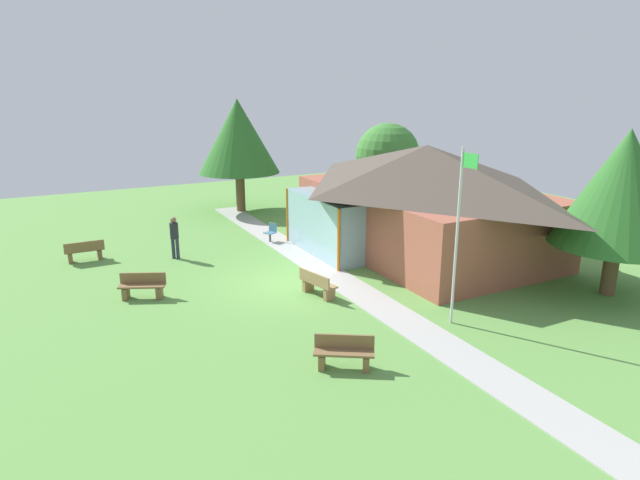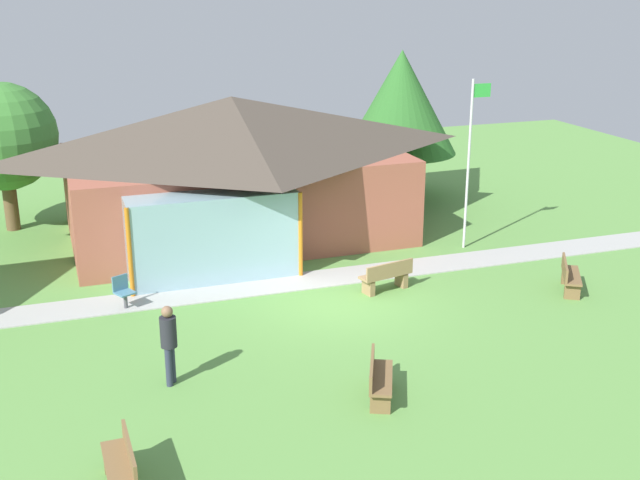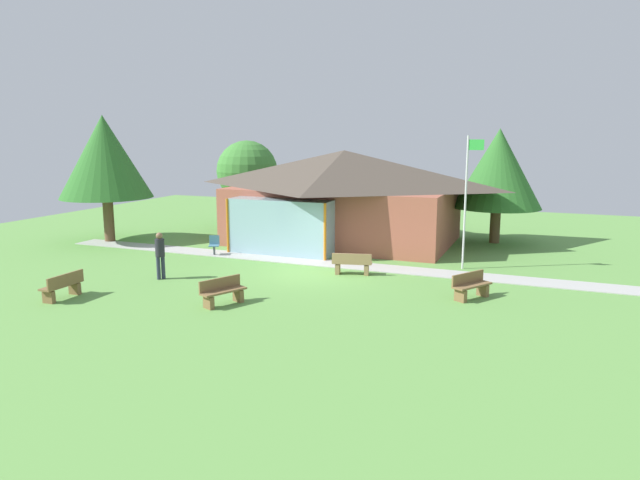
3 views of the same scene
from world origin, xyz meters
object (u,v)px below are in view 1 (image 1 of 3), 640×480
bench_front_left (85,251)px  tree_west_hedge (238,136)px  bench_front_center (143,287)px  visitor_strolling_lawn (174,234)px  bench_mid_right (344,353)px  flagpole (458,229)px  patio_chair_west (271,233)px  tree_behind_pavilion_right (623,189)px  tree_behind_pavilion_left (388,156)px  bench_rear_near_path (317,284)px  pavilion (421,197)px

bench_front_left → tree_west_hedge: size_ratio=0.24×
bench_front_center → visitor_strolling_lawn: bearing=-92.6°
bench_mid_right → tree_west_hedge: 18.75m
flagpole → patio_chair_west: bearing=-172.4°
bench_front_center → bench_front_left: (-5.16, -1.34, 0.00)m
bench_front_center → bench_front_left: same height
bench_front_left → tree_behind_pavilion_right: size_ratio=0.27×
visitor_strolling_lawn → tree_behind_pavilion_left: 13.06m
bench_front_left → tree_behind_pavilion_right: 19.80m
tree_behind_pavilion_left → bench_front_left: bearing=-83.3°
tree_behind_pavilion_left → bench_rear_near_path: bearing=-44.1°
tree_west_hedge → tree_behind_pavilion_left: bearing=61.7°
visitor_strolling_lawn → bench_front_center: bearing=93.1°
bench_rear_near_path → visitor_strolling_lawn: 7.13m
bench_front_left → patio_chair_west: size_ratio=1.75×
tree_behind_pavilion_right → tree_west_hedge: (-17.77, -6.74, 0.54)m
bench_rear_near_path → patio_chair_west: size_ratio=1.81×
bench_mid_right → bench_front_center: (-7.11, -3.60, 0.00)m
bench_mid_right → bench_front_center: same height
bench_front_center → tree_behind_pavilion_right: bearing=178.6°
bench_rear_near_path → tree_west_hedge: size_ratio=0.25×
patio_chair_west → tree_behind_pavilion_right: (11.18, 7.66, 3.20)m
bench_rear_near_path → bench_mid_right: bearing=-32.2°
flagpole → visitor_strolling_lawn: bearing=-150.2°
visitor_strolling_lawn → tree_behind_pavilion_left: tree_behind_pavilion_left is taller
flagpole → tree_behind_pavilion_left: (-13.32, 6.69, 0.24)m
tree_west_hedge → tree_behind_pavilion_left: (3.85, 7.17, -1.03)m
patio_chair_west → tree_behind_pavilion_right: tree_behind_pavilion_right is taller
bench_rear_near_path → tree_behind_pavilion_right: bearing=50.7°
tree_behind_pavilion_right → tree_west_hedge: size_ratio=0.90×
bench_rear_near_path → tree_behind_pavilion_left: size_ratio=0.32×
flagpole → patio_chair_west: (-10.58, -1.40, -2.47)m
pavilion → flagpole: flagpole is taller
bench_front_left → tree_behind_pavilion_left: size_ratio=0.31×
tree_behind_pavilion_left → tree_west_hedge: bearing=-118.3°
flagpole → tree_west_hedge: size_ratio=0.85×
tree_behind_pavilion_left → bench_mid_right: bearing=-37.5°
pavilion → bench_rear_near_path: size_ratio=7.29×
patio_chair_west → bench_rear_near_path: bearing=144.8°
bench_front_left → visitor_strolling_lawn: bearing=-22.8°
bench_front_left → tree_behind_pavilion_right: (12.05, 15.37, 3.21)m
bench_front_center → patio_chair_west: 7.68m
visitor_strolling_lawn → bench_rear_near_path: bearing=147.7°
flagpole → patio_chair_west: size_ratio=6.06×
bench_mid_right → tree_behind_pavilion_left: size_ratio=0.31×
tree_west_hedge → tree_behind_pavilion_left: tree_west_hedge is taller
flagpole → bench_front_left: size_ratio=3.46×
visitor_strolling_lawn → bench_front_left: bearing=8.4°
bench_mid_right → pavilion: bearing=-105.4°
bench_mid_right → patio_chair_west: patio_chair_west is taller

